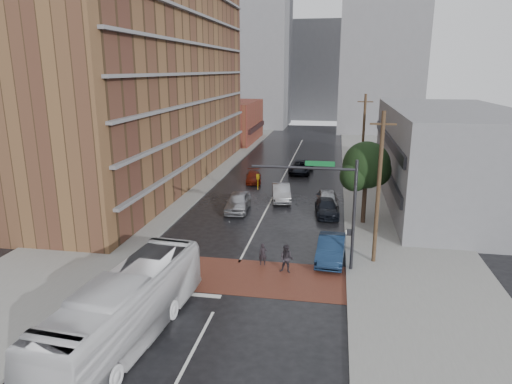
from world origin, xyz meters
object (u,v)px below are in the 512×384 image
at_px(transit_bus, 126,309).
at_px(car_parked_far, 327,199).
at_px(car_parked_near, 331,249).
at_px(car_parked_mid, 327,207).
at_px(car_travel_c, 253,177).
at_px(pedestrian_a, 263,254).
at_px(car_travel_a, 238,202).
at_px(car_travel_b, 281,193).
at_px(pedestrian_b, 286,259).
at_px(suv_travel, 301,167).

height_order(transit_bus, car_parked_far, transit_bus).
distance_m(car_parked_near, car_parked_mid, 9.94).
bearing_deg(car_travel_c, pedestrian_a, -87.95).
bearing_deg(car_travel_a, car_travel_b, 46.97).
distance_m(transit_bus, pedestrian_b, 10.96).
xyz_separation_m(pedestrian_a, car_travel_b, (-0.67, 15.38, 0.05)).
bearing_deg(pedestrian_a, suv_travel, 78.33).
relative_size(car_travel_a, car_travel_c, 1.19).
height_order(pedestrian_b, car_parked_mid, pedestrian_b).
distance_m(transit_bus, suv_travel, 37.92).
bearing_deg(car_parked_near, transit_bus, -126.44).
height_order(car_travel_c, car_parked_near, car_parked_near).
relative_size(car_travel_a, car_parked_near, 0.99).
relative_size(transit_bus, pedestrian_a, 7.98).
xyz_separation_m(pedestrian_b, car_parked_near, (2.74, 2.44, -0.09)).
bearing_deg(transit_bus, car_travel_c, 94.33).
distance_m(car_travel_c, car_parked_far, 12.18).
distance_m(car_travel_b, car_travel_c, 8.01).
xyz_separation_m(car_parked_mid, car_parked_far, (-0.01, 2.08, 0.14)).
distance_m(car_travel_b, car_parked_mid, 5.93).
distance_m(car_travel_c, car_parked_near, 22.61).
distance_m(pedestrian_a, car_parked_near, 4.66).
xyz_separation_m(car_travel_b, car_parked_far, (4.49, -1.79, 0.03)).
bearing_deg(car_travel_c, car_parked_far, -55.46).
xyz_separation_m(suv_travel, car_parked_mid, (3.56, -16.45, -0.07)).
height_order(suv_travel, car_parked_far, car_parked_far).
bearing_deg(car_parked_mid, car_travel_c, 122.11).
relative_size(pedestrian_b, suv_travel, 0.34).
height_order(pedestrian_b, car_parked_near, pedestrian_b).
bearing_deg(car_parked_mid, transit_bus, -118.81).
distance_m(car_travel_a, car_parked_far, 8.26).
relative_size(transit_bus, car_travel_a, 2.40).
bearing_deg(car_travel_b, pedestrian_a, -97.20).
xyz_separation_m(pedestrian_b, car_travel_c, (-6.33, 23.15, -0.31)).
height_order(car_travel_a, suv_travel, car_travel_a).
bearing_deg(pedestrian_a, car_travel_b, 81.36).
bearing_deg(pedestrian_b, car_travel_c, 113.55).
distance_m(pedestrian_a, car_parked_mid, 12.13).
bearing_deg(suv_travel, pedestrian_a, -85.72).
bearing_deg(car_parked_far, car_travel_c, 130.80).
xyz_separation_m(car_travel_b, suv_travel, (0.94, 12.58, -0.04)).
bearing_deg(car_parked_mid, car_travel_a, 175.05).
distance_m(suv_travel, car_parked_far, 14.80).
xyz_separation_m(car_travel_c, car_parked_far, (8.52, -8.71, 0.22)).
relative_size(pedestrian_b, car_parked_far, 0.38).
bearing_deg(car_parked_near, car_parked_mid, 96.49).
xyz_separation_m(pedestrian_b, car_travel_b, (-2.30, 16.23, -0.12)).
distance_m(transit_bus, car_parked_far, 24.79).
xyz_separation_m(transit_bus, car_travel_c, (0.24, 31.89, -1.05)).
bearing_deg(pedestrian_a, car_parked_near, 8.84).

